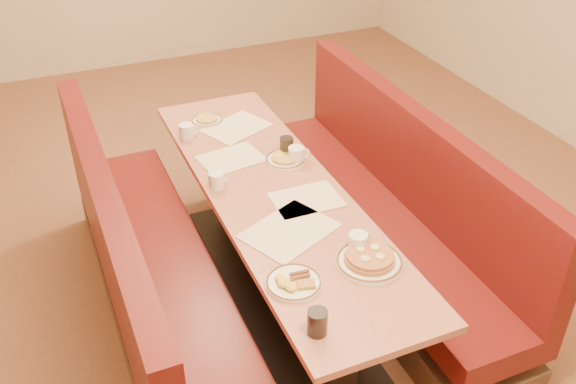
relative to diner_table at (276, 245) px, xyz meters
name	(u,v)px	position (x,y,z in m)	size (l,w,h in m)	color
ground	(277,294)	(0.00, 0.00, -0.37)	(8.00, 8.00, 0.00)	#9E6647
diner_table	(276,245)	(0.00, 0.00, 0.00)	(0.70, 2.50, 0.75)	black
booth_left	(150,280)	(-0.73, 0.00, -0.01)	(0.55, 2.50, 1.05)	#4C3326
booth_right	(386,218)	(0.73, 0.00, -0.01)	(0.55, 2.50, 1.05)	#4C3326
placemat_near_left	(290,230)	(-0.07, -0.36, 0.38)	(0.44, 0.33, 0.00)	#F6E9C0
placemat_near_right	(307,199)	(0.12, -0.15, 0.38)	(0.36, 0.27, 0.00)	#F6E9C0
placemat_far_left	(231,158)	(-0.11, 0.42, 0.38)	(0.36, 0.27, 0.00)	#F6E9C0
placemat_far_right	(236,127)	(0.05, 0.78, 0.38)	(0.39, 0.29, 0.00)	#F6E9C0
pancake_plate	(369,260)	(0.17, -0.74, 0.40)	(0.31, 0.31, 0.07)	white
eggs_plate	(293,282)	(-0.21, -0.74, 0.39)	(0.25, 0.25, 0.05)	white
extra_plate_mid	(285,159)	(0.17, 0.27, 0.39)	(0.24, 0.24, 0.05)	white
extra_plate_far	(207,120)	(-0.10, 0.93, 0.39)	(0.21, 0.21, 0.04)	white
coffee_mug_a	(358,242)	(0.17, -0.63, 0.43)	(0.13, 0.09, 0.10)	white
coffee_mug_b	(217,180)	(-0.28, 0.16, 0.42)	(0.12, 0.09, 0.09)	white
coffee_mug_c	(297,155)	(0.23, 0.23, 0.43)	(0.13, 0.09, 0.10)	white
coffee_mug_d	(187,131)	(-0.28, 0.77, 0.42)	(0.12, 0.09, 0.09)	white
soda_tumbler_near	(317,322)	(-0.24, -1.04, 0.43)	(0.08, 0.08, 0.12)	black
soda_tumbler_mid	(287,146)	(0.21, 0.34, 0.43)	(0.08, 0.08, 0.11)	black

